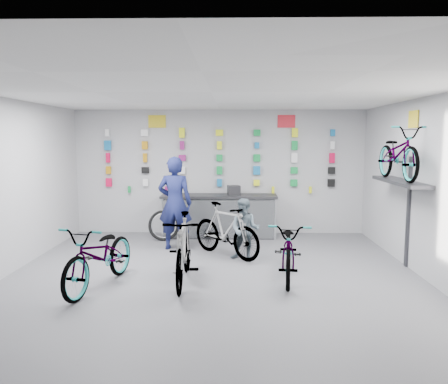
{
  "coord_description": "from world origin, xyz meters",
  "views": [
    {
      "loc": [
        0.33,
        -6.59,
        2.32
      ],
      "look_at": [
        0.16,
        1.4,
        1.33
      ],
      "focal_mm": 35.0,
      "sensor_mm": 36.0,
      "label": 1
    }
  ],
  "objects_px": {
    "bike_service": "(226,230)",
    "customer": "(245,229)",
    "bike_center": "(183,249)",
    "bike_right": "(289,249)",
    "bike_left": "(100,255)",
    "counter": "(219,216)",
    "clerk": "(175,203)"
  },
  "relations": [
    {
      "from": "bike_service",
      "to": "customer",
      "type": "height_order",
      "value": "customer"
    },
    {
      "from": "bike_service",
      "to": "bike_center",
      "type": "bearing_deg",
      "value": -157.4
    },
    {
      "from": "bike_right",
      "to": "bike_service",
      "type": "bearing_deg",
      "value": 135.91
    },
    {
      "from": "bike_center",
      "to": "bike_left",
      "type": "bearing_deg",
      "value": -171.95
    },
    {
      "from": "counter",
      "to": "bike_left",
      "type": "relative_size",
      "value": 1.38
    },
    {
      "from": "customer",
      "to": "clerk",
      "type": "bearing_deg",
      "value": 165.8
    },
    {
      "from": "bike_center",
      "to": "clerk",
      "type": "xyz_separation_m",
      "value": [
        -0.42,
        2.21,
        0.41
      ]
    },
    {
      "from": "counter",
      "to": "clerk",
      "type": "relative_size",
      "value": 1.38
    },
    {
      "from": "bike_left",
      "to": "bike_right",
      "type": "relative_size",
      "value": 1.04
    },
    {
      "from": "counter",
      "to": "customer",
      "type": "relative_size",
      "value": 2.28
    },
    {
      "from": "bike_left",
      "to": "bike_right",
      "type": "height_order",
      "value": "bike_left"
    },
    {
      "from": "bike_right",
      "to": "customer",
      "type": "relative_size",
      "value": 1.6
    },
    {
      "from": "bike_center",
      "to": "bike_service",
      "type": "height_order",
      "value": "bike_center"
    },
    {
      "from": "bike_left",
      "to": "customer",
      "type": "height_order",
      "value": "customer"
    },
    {
      "from": "bike_center",
      "to": "customer",
      "type": "height_order",
      "value": "customer"
    },
    {
      "from": "bike_service",
      "to": "clerk",
      "type": "bearing_deg",
      "value": 106.83
    },
    {
      "from": "bike_left",
      "to": "clerk",
      "type": "bearing_deg",
      "value": 83.95
    },
    {
      "from": "bike_left",
      "to": "clerk",
      "type": "distance_m",
      "value": 2.6
    },
    {
      "from": "bike_right",
      "to": "customer",
      "type": "height_order",
      "value": "customer"
    },
    {
      "from": "bike_center",
      "to": "customer",
      "type": "distance_m",
      "value": 1.76
    },
    {
      "from": "bike_center",
      "to": "bike_right",
      "type": "bearing_deg",
      "value": 9.81
    },
    {
      "from": "bike_service",
      "to": "counter",
      "type": "bearing_deg",
      "value": 50.63
    },
    {
      "from": "bike_right",
      "to": "clerk",
      "type": "height_order",
      "value": "clerk"
    },
    {
      "from": "bike_center",
      "to": "customer",
      "type": "xyz_separation_m",
      "value": [
        1.02,
        1.43,
        0.03
      ]
    },
    {
      "from": "bike_center",
      "to": "counter",
      "type": "bearing_deg",
      "value": 81.3
    },
    {
      "from": "bike_center",
      "to": "bike_right",
      "type": "distance_m",
      "value": 1.76
    },
    {
      "from": "counter",
      "to": "bike_right",
      "type": "xyz_separation_m",
      "value": [
        1.26,
        -3.05,
        0.01
      ]
    },
    {
      "from": "bike_service",
      "to": "customer",
      "type": "distance_m",
      "value": 0.44
    },
    {
      "from": "bike_center",
      "to": "clerk",
      "type": "height_order",
      "value": "clerk"
    },
    {
      "from": "counter",
      "to": "bike_service",
      "type": "bearing_deg",
      "value": -83.6
    },
    {
      "from": "customer",
      "to": "bike_center",
      "type": "bearing_deg",
      "value": -111.26
    },
    {
      "from": "bike_center",
      "to": "bike_service",
      "type": "xyz_separation_m",
      "value": [
        0.66,
        1.65,
        -0.03
      ]
    }
  ]
}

